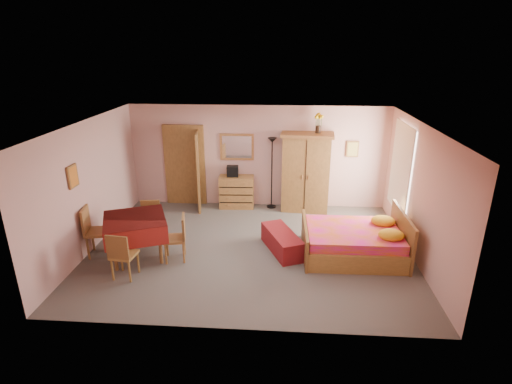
# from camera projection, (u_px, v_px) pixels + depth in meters

# --- Properties ---
(floor) EXTENTS (6.50, 6.50, 0.00)m
(floor) POSITION_uv_depth(u_px,v_px,m) (250.00, 249.00, 8.27)
(floor) COLOR #635D57
(floor) RESTS_ON ground
(ceiling) EXTENTS (6.50, 6.50, 0.00)m
(ceiling) POSITION_uv_depth(u_px,v_px,m) (249.00, 124.00, 7.37)
(ceiling) COLOR brown
(ceiling) RESTS_ON wall_back
(wall_back) EXTENTS (6.50, 0.10, 2.60)m
(wall_back) POSITION_uv_depth(u_px,v_px,m) (258.00, 157.00, 10.16)
(wall_back) COLOR #CE9C95
(wall_back) RESTS_ON floor
(wall_front) EXTENTS (6.50, 0.10, 2.60)m
(wall_front) POSITION_uv_depth(u_px,v_px,m) (234.00, 252.00, 5.48)
(wall_front) COLOR #CE9C95
(wall_front) RESTS_ON floor
(wall_left) EXTENTS (0.10, 5.00, 2.60)m
(wall_left) POSITION_uv_depth(u_px,v_px,m) (89.00, 186.00, 8.03)
(wall_left) COLOR #CE9C95
(wall_left) RESTS_ON floor
(wall_right) EXTENTS (0.10, 5.00, 2.60)m
(wall_right) POSITION_uv_depth(u_px,v_px,m) (419.00, 194.00, 7.60)
(wall_right) COLOR #CE9C95
(wall_right) RESTS_ON floor
(doorway) EXTENTS (1.06, 0.12, 2.15)m
(doorway) POSITION_uv_depth(u_px,v_px,m) (185.00, 166.00, 10.35)
(doorway) COLOR #9E6B35
(doorway) RESTS_ON floor
(window) EXTENTS (0.08, 1.40, 1.95)m
(window) POSITION_uv_depth(u_px,v_px,m) (401.00, 168.00, 8.68)
(window) COLOR white
(window) RESTS_ON wall_right
(picture_left) EXTENTS (0.04, 0.32, 0.42)m
(picture_left) POSITION_uv_depth(u_px,v_px,m) (73.00, 176.00, 7.33)
(picture_left) COLOR orange
(picture_left) RESTS_ON wall_left
(picture_back) EXTENTS (0.30, 0.04, 0.40)m
(picture_back) POSITION_uv_depth(u_px,v_px,m) (353.00, 149.00, 9.89)
(picture_back) COLOR #D8BF59
(picture_back) RESTS_ON wall_back
(chest_of_drawers) EXTENTS (0.90, 0.48, 0.83)m
(chest_of_drawers) POSITION_uv_depth(u_px,v_px,m) (237.00, 192.00, 10.29)
(chest_of_drawers) COLOR #9E6A35
(chest_of_drawers) RESTS_ON floor
(wall_mirror) EXTENTS (0.86, 0.06, 0.68)m
(wall_mirror) POSITION_uv_depth(u_px,v_px,m) (237.00, 147.00, 10.10)
(wall_mirror) COLOR white
(wall_mirror) RESTS_ON wall_back
(stereo) EXTENTS (0.31, 0.24, 0.27)m
(stereo) POSITION_uv_depth(u_px,v_px,m) (233.00, 171.00, 10.12)
(stereo) COLOR black
(stereo) RESTS_ON chest_of_drawers
(floor_lamp) EXTENTS (0.29, 0.29, 1.83)m
(floor_lamp) POSITION_uv_depth(u_px,v_px,m) (272.00, 173.00, 10.10)
(floor_lamp) COLOR black
(floor_lamp) RESTS_ON floor
(wardrobe) EXTENTS (1.32, 0.75, 1.99)m
(wardrobe) POSITION_uv_depth(u_px,v_px,m) (306.00, 173.00, 9.92)
(wardrobe) COLOR olive
(wardrobe) RESTS_ON floor
(sunflower_vase) EXTENTS (0.21, 0.21, 0.48)m
(sunflower_vase) POSITION_uv_depth(u_px,v_px,m) (319.00, 123.00, 9.51)
(sunflower_vase) COLOR yellow
(sunflower_vase) RESTS_ON wardrobe
(bed) EXTENTS (2.00, 1.58, 0.92)m
(bed) POSITION_uv_depth(u_px,v_px,m) (353.00, 234.00, 7.89)
(bed) COLOR #E51699
(bed) RESTS_ON floor
(bench) EXTENTS (0.90, 1.32, 0.41)m
(bench) POSITION_uv_depth(u_px,v_px,m) (282.00, 241.00, 8.13)
(bench) COLOR maroon
(bench) RESTS_ON floor
(dining_table) EXTENTS (1.49, 1.49, 0.84)m
(dining_table) POSITION_uv_depth(u_px,v_px,m) (136.00, 237.00, 7.83)
(dining_table) COLOR maroon
(dining_table) RESTS_ON floor
(chair_south) EXTENTS (0.46, 0.46, 0.90)m
(chair_south) POSITION_uv_depth(u_px,v_px,m) (124.00, 254.00, 7.14)
(chair_south) COLOR #A27536
(chair_south) RESTS_ON floor
(chair_north) EXTENTS (0.46, 0.46, 0.88)m
(chair_north) POSITION_uv_depth(u_px,v_px,m) (150.00, 223.00, 8.42)
(chair_north) COLOR #AC783A
(chair_north) RESTS_ON floor
(chair_west) EXTENTS (0.54, 0.54, 1.01)m
(chair_west) POSITION_uv_depth(u_px,v_px,m) (98.00, 231.00, 7.89)
(chair_west) COLOR #9E6835
(chair_west) RESTS_ON floor
(chair_east) EXTENTS (0.49, 0.49, 0.91)m
(chair_east) POSITION_uv_depth(u_px,v_px,m) (175.00, 238.00, 7.72)
(chair_east) COLOR #A26C37
(chair_east) RESTS_ON floor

